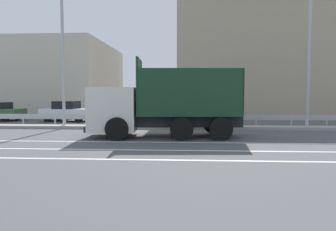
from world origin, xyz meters
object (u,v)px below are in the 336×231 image
median_road_sign (119,109)px  parked_car_2 (68,111)px  parked_car_3 (142,113)px  street_lamp_2 (311,25)px  dump_truck (148,110)px  street_lamp_1 (62,46)px

median_road_sign → parked_car_2: (-4.94, 4.77, -0.43)m
parked_car_3 → street_lamp_2: bearing=60.5°
parked_car_2 → street_lamp_2: bearing=76.3°
dump_truck → street_lamp_2: street_lamp_2 is taller
dump_truck → median_road_sign: bearing=26.6°
parked_car_3 → median_road_sign: bearing=-14.2°
street_lamp_2 → parked_car_2: street_lamp_2 is taller
street_lamp_1 → parked_car_2: size_ratio=2.24×
street_lamp_2 → street_lamp_1: bearing=179.9°
dump_truck → parked_car_2: 11.00m
dump_truck → median_road_sign: (-2.13, 3.64, -0.09)m
median_road_sign → street_lamp_2: size_ratio=0.21×
dump_truck → parked_car_3: dump_truck is taller
street_lamp_1 → median_road_sign: bearing=4.2°
dump_truck → street_lamp_2: size_ratio=0.68×
street_lamp_1 → street_lamp_2: (14.21, -0.04, 0.98)m
street_lamp_1 → street_lamp_2: size_ratio=0.82×
street_lamp_1 → parked_car_3: (4.07, 4.63, -4.23)m
dump_truck → median_road_sign: size_ratio=3.20×
median_road_sign → street_lamp_2: (10.87, -0.28, 4.69)m
street_lamp_2 → parked_car_2: 17.37m
street_lamp_2 → parked_car_3: (-10.14, 4.67, -5.21)m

